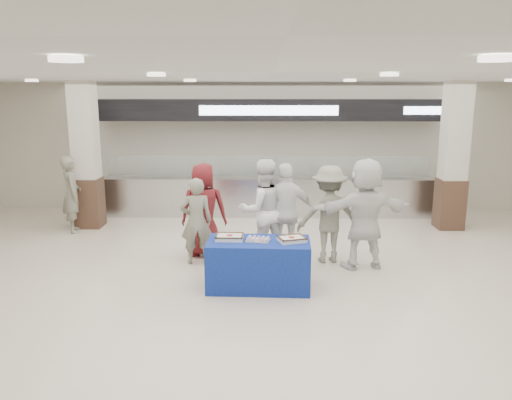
{
  "coord_description": "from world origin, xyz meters",
  "views": [
    {
      "loc": [
        -0.11,
        -6.61,
        2.94
      ],
      "look_at": [
        -0.24,
        1.6,
        1.18
      ],
      "focal_mm": 35.0,
      "sensor_mm": 36.0,
      "label": 1
    }
  ],
  "objects_px": {
    "chef_short": "(286,213)",
    "soldier_bg": "(72,194)",
    "sheet_cake_right": "(292,239)",
    "soldier_b": "(329,214)",
    "civilian_white": "(365,214)",
    "display_table": "(259,264)",
    "chef_tall": "(263,210)",
    "civilian_maroon": "(204,210)",
    "soldier_a": "(196,221)",
    "cupcake_tray": "(258,239)",
    "sheet_cake_left": "(230,237)"
  },
  "relations": [
    {
      "from": "chef_short",
      "to": "soldier_bg",
      "type": "height_order",
      "value": "chef_short"
    },
    {
      "from": "sheet_cake_right",
      "to": "soldier_bg",
      "type": "height_order",
      "value": "soldier_bg"
    },
    {
      "from": "soldier_b",
      "to": "civilian_white",
      "type": "height_order",
      "value": "civilian_white"
    },
    {
      "from": "display_table",
      "to": "soldier_bg",
      "type": "bearing_deg",
      "value": 144.37
    },
    {
      "from": "soldier_b",
      "to": "display_table",
      "type": "bearing_deg",
      "value": 40.22
    },
    {
      "from": "chef_tall",
      "to": "soldier_b",
      "type": "xyz_separation_m",
      "value": [
        1.15,
        -0.07,
        -0.05
      ]
    },
    {
      "from": "display_table",
      "to": "civilian_maroon",
      "type": "xyz_separation_m",
      "value": [
        -1.02,
        1.58,
        0.48
      ]
    },
    {
      "from": "soldier_b",
      "to": "civilian_white",
      "type": "xyz_separation_m",
      "value": [
        0.56,
        -0.32,
        0.09
      ]
    },
    {
      "from": "soldier_a",
      "to": "chef_tall",
      "type": "height_order",
      "value": "chef_tall"
    },
    {
      "from": "civilian_maroon",
      "to": "sheet_cake_right",
      "type": "bearing_deg",
      "value": 131.42
    },
    {
      "from": "display_table",
      "to": "soldier_b",
      "type": "xyz_separation_m",
      "value": [
        1.22,
        1.28,
        0.48
      ]
    },
    {
      "from": "display_table",
      "to": "cupcake_tray",
      "type": "height_order",
      "value": "cupcake_tray"
    },
    {
      "from": "civilian_maroon",
      "to": "chef_short",
      "type": "relative_size",
      "value": 0.98
    },
    {
      "from": "sheet_cake_left",
      "to": "soldier_b",
      "type": "relative_size",
      "value": 0.24
    },
    {
      "from": "sheet_cake_left",
      "to": "cupcake_tray",
      "type": "distance_m",
      "value": 0.44
    },
    {
      "from": "cupcake_tray",
      "to": "sheet_cake_right",
      "type": "bearing_deg",
      "value": -1.61
    },
    {
      "from": "sheet_cake_right",
      "to": "chef_short",
      "type": "height_order",
      "value": "chef_short"
    },
    {
      "from": "display_table",
      "to": "sheet_cake_left",
      "type": "distance_m",
      "value": 0.61
    },
    {
      "from": "soldier_bg",
      "to": "soldier_a",
      "type": "bearing_deg",
      "value": -149.83
    },
    {
      "from": "sheet_cake_right",
      "to": "chef_short",
      "type": "xyz_separation_m",
      "value": [
        -0.03,
        1.31,
        0.09
      ]
    },
    {
      "from": "display_table",
      "to": "soldier_b",
      "type": "distance_m",
      "value": 1.83
    },
    {
      "from": "soldier_a",
      "to": "soldier_bg",
      "type": "relative_size",
      "value": 0.93
    },
    {
      "from": "sheet_cake_right",
      "to": "soldier_a",
      "type": "distance_m",
      "value": 1.96
    },
    {
      "from": "chef_tall",
      "to": "soldier_bg",
      "type": "bearing_deg",
      "value": -42.02
    },
    {
      "from": "cupcake_tray",
      "to": "civilian_white",
      "type": "xyz_separation_m",
      "value": [
        1.79,
        0.96,
        0.17
      ]
    },
    {
      "from": "soldier_bg",
      "to": "civilian_maroon",
      "type": "bearing_deg",
      "value": -142.67
    },
    {
      "from": "display_table",
      "to": "soldier_b",
      "type": "height_order",
      "value": "soldier_b"
    },
    {
      "from": "cupcake_tray",
      "to": "soldier_b",
      "type": "relative_size",
      "value": 0.23
    },
    {
      "from": "display_table",
      "to": "sheet_cake_right",
      "type": "bearing_deg",
      "value": 0.05
    },
    {
      "from": "civilian_maroon",
      "to": "soldier_b",
      "type": "height_order",
      "value": "soldier_b"
    },
    {
      "from": "sheet_cake_left",
      "to": "chef_short",
      "type": "distance_m",
      "value": 1.54
    },
    {
      "from": "soldier_a",
      "to": "soldier_b",
      "type": "relative_size",
      "value": 0.89
    },
    {
      "from": "soldier_b",
      "to": "civilian_white",
      "type": "distance_m",
      "value": 0.65
    },
    {
      "from": "cupcake_tray",
      "to": "civilian_maroon",
      "type": "relative_size",
      "value": 0.23
    },
    {
      "from": "cupcake_tray",
      "to": "civilian_maroon",
      "type": "bearing_deg",
      "value": 122.52
    },
    {
      "from": "sheet_cake_left",
      "to": "soldier_b",
      "type": "xyz_separation_m",
      "value": [
        1.66,
        1.21,
        0.07
      ]
    },
    {
      "from": "civilian_maroon",
      "to": "civilian_white",
      "type": "xyz_separation_m",
      "value": [
        2.8,
        -0.63,
        0.09
      ]
    },
    {
      "from": "sheet_cake_right",
      "to": "civilian_white",
      "type": "distance_m",
      "value": 1.62
    },
    {
      "from": "cupcake_tray",
      "to": "chef_tall",
      "type": "distance_m",
      "value": 1.35
    },
    {
      "from": "display_table",
      "to": "soldier_bg",
      "type": "relative_size",
      "value": 0.94
    },
    {
      "from": "sheet_cake_right",
      "to": "soldier_b",
      "type": "xyz_separation_m",
      "value": [
        0.72,
        1.29,
        0.07
      ]
    },
    {
      "from": "cupcake_tray",
      "to": "sheet_cake_left",
      "type": "bearing_deg",
      "value": 171.4
    },
    {
      "from": "civilian_maroon",
      "to": "soldier_a",
      "type": "height_order",
      "value": "civilian_maroon"
    },
    {
      "from": "civilian_maroon",
      "to": "soldier_a",
      "type": "xyz_separation_m",
      "value": [
        -0.07,
        -0.46,
        -0.1
      ]
    },
    {
      "from": "soldier_b",
      "to": "soldier_bg",
      "type": "height_order",
      "value": "soldier_b"
    },
    {
      "from": "soldier_a",
      "to": "soldier_bg",
      "type": "xyz_separation_m",
      "value": [
        -2.93,
        1.99,
        0.06
      ]
    },
    {
      "from": "soldier_bg",
      "to": "sheet_cake_right",
      "type": "bearing_deg",
      "value": -150.35
    },
    {
      "from": "display_table",
      "to": "chef_short",
      "type": "bearing_deg",
      "value": 72.07
    },
    {
      "from": "civilian_white",
      "to": "civilian_maroon",
      "type": "bearing_deg",
      "value": -23.04
    },
    {
      "from": "cupcake_tray",
      "to": "civilian_maroon",
      "type": "xyz_separation_m",
      "value": [
        -1.01,
        1.59,
        0.08
      ]
    }
  ]
}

